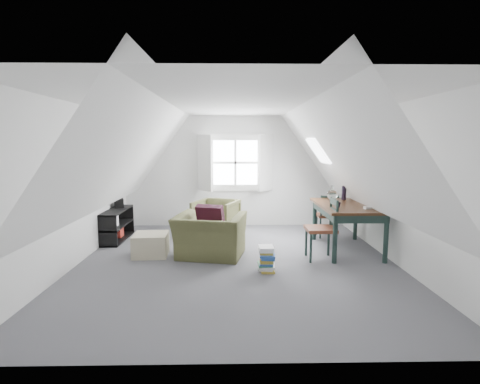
{
  "coord_description": "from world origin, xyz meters",
  "views": [
    {
      "loc": [
        -0.07,
        -5.75,
        1.89
      ],
      "look_at": [
        0.06,
        0.6,
        1.06
      ],
      "focal_mm": 28.0,
      "sensor_mm": 36.0,
      "label": 1
    }
  ],
  "objects_px": {
    "armchair_near": "(210,257)",
    "dining_chair_near": "(323,228)",
    "magazine_stack": "(267,259)",
    "dining_table": "(347,211)",
    "dining_chair_far": "(327,215)",
    "media_shelf": "(115,226)",
    "armchair_far": "(216,236)",
    "ottoman": "(151,245)"
  },
  "relations": [
    {
      "from": "armchair_near",
      "to": "dining_chair_near",
      "type": "distance_m",
      "value": 1.92
    },
    {
      "from": "armchair_near",
      "to": "magazine_stack",
      "type": "height_order",
      "value": "magazine_stack"
    },
    {
      "from": "armchair_near",
      "to": "magazine_stack",
      "type": "xyz_separation_m",
      "value": [
        0.88,
        -0.74,
        0.19
      ]
    },
    {
      "from": "dining_table",
      "to": "armchair_near",
      "type": "bearing_deg",
      "value": -168.99
    },
    {
      "from": "dining_chair_far",
      "to": "dining_chair_near",
      "type": "bearing_deg",
      "value": 71.38
    },
    {
      "from": "media_shelf",
      "to": "dining_table",
      "type": "bearing_deg",
      "value": -8.94
    },
    {
      "from": "armchair_near",
      "to": "magazine_stack",
      "type": "bearing_deg",
      "value": 151.5
    },
    {
      "from": "dining_chair_near",
      "to": "media_shelf",
      "type": "height_order",
      "value": "dining_chair_near"
    },
    {
      "from": "armchair_near",
      "to": "dining_table",
      "type": "xyz_separation_m",
      "value": [
        2.39,
        0.34,
        0.71
      ]
    },
    {
      "from": "dining_chair_far",
      "to": "armchair_near",
      "type": "bearing_deg",
      "value": 27.8
    },
    {
      "from": "dining_chair_far",
      "to": "dining_table",
      "type": "bearing_deg",
      "value": 94.28
    },
    {
      "from": "dining_chair_near",
      "to": "magazine_stack",
      "type": "height_order",
      "value": "dining_chair_near"
    },
    {
      "from": "armchair_far",
      "to": "dining_table",
      "type": "distance_m",
      "value": 2.68
    },
    {
      "from": "media_shelf",
      "to": "dining_chair_near",
      "type": "bearing_deg",
      "value": -17.55
    },
    {
      "from": "dining_chair_near",
      "to": "media_shelf",
      "type": "xyz_separation_m",
      "value": [
        -3.76,
        1.28,
        -0.25
      ]
    },
    {
      "from": "armchair_far",
      "to": "dining_chair_far",
      "type": "distance_m",
      "value": 2.3
    },
    {
      "from": "armchair_far",
      "to": "dining_table",
      "type": "bearing_deg",
      "value": -3.24
    },
    {
      "from": "dining_table",
      "to": "dining_chair_near",
      "type": "distance_m",
      "value": 0.77
    },
    {
      "from": "dining_chair_far",
      "to": "dining_chair_near",
      "type": "distance_m",
      "value": 1.53
    },
    {
      "from": "dining_table",
      "to": "magazine_stack",
      "type": "bearing_deg",
      "value": -141.51
    },
    {
      "from": "dining_table",
      "to": "dining_chair_far",
      "type": "bearing_deg",
      "value": 98.79
    },
    {
      "from": "ottoman",
      "to": "dining_chair_near",
      "type": "height_order",
      "value": "dining_chair_near"
    },
    {
      "from": "ottoman",
      "to": "media_shelf",
      "type": "relative_size",
      "value": 0.48
    },
    {
      "from": "ottoman",
      "to": "armchair_far",
      "type": "bearing_deg",
      "value": 51.96
    },
    {
      "from": "armchair_far",
      "to": "magazine_stack",
      "type": "relative_size",
      "value": 2.2
    },
    {
      "from": "armchair_far",
      "to": "ottoman",
      "type": "bearing_deg",
      "value": -106.66
    },
    {
      "from": "dining_chair_far",
      "to": "media_shelf",
      "type": "height_order",
      "value": "dining_chair_far"
    },
    {
      "from": "dining_table",
      "to": "dining_chair_near",
      "type": "height_order",
      "value": "dining_chair_near"
    },
    {
      "from": "media_shelf",
      "to": "magazine_stack",
      "type": "height_order",
      "value": "media_shelf"
    },
    {
      "from": "dining_chair_far",
      "to": "magazine_stack",
      "type": "bearing_deg",
      "value": 53.58
    },
    {
      "from": "ottoman",
      "to": "dining_chair_near",
      "type": "bearing_deg",
      "value": -5.04
    },
    {
      "from": "armchair_near",
      "to": "dining_chair_far",
      "type": "bearing_deg",
      "value": -138.91
    },
    {
      "from": "armchair_far",
      "to": "media_shelf",
      "type": "relative_size",
      "value": 0.7
    },
    {
      "from": "dining_chair_near",
      "to": "armchair_near",
      "type": "bearing_deg",
      "value": -99.69
    },
    {
      "from": "armchair_near",
      "to": "dining_chair_far",
      "type": "xyz_separation_m",
      "value": [
        2.29,
        1.29,
        0.45
      ]
    },
    {
      "from": "armchair_far",
      "to": "dining_chair_near",
      "type": "xyz_separation_m",
      "value": [
        1.81,
        -1.59,
        0.52
      ]
    },
    {
      "from": "media_shelf",
      "to": "magazine_stack",
      "type": "xyz_separation_m",
      "value": [
        2.8,
        -1.85,
        -0.08
      ]
    },
    {
      "from": "dining_chair_far",
      "to": "armchair_far",
      "type": "bearing_deg",
      "value": -4.93
    },
    {
      "from": "armchair_far",
      "to": "dining_chair_near",
      "type": "distance_m",
      "value": 2.46
    },
    {
      "from": "armchair_near",
      "to": "dining_table",
      "type": "relative_size",
      "value": 0.67
    },
    {
      "from": "dining_chair_far",
      "to": "media_shelf",
      "type": "bearing_deg",
      "value": 0.77
    },
    {
      "from": "ottoman",
      "to": "media_shelf",
      "type": "xyz_separation_m",
      "value": [
        -0.91,
        1.03,
        0.09
      ]
    }
  ]
}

